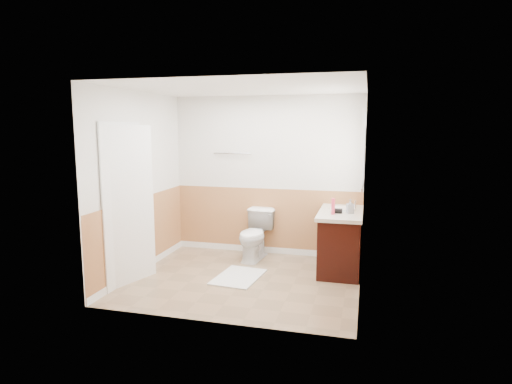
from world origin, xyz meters
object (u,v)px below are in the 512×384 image
(toilet, at_px, (255,235))
(lotion_bottle, at_px, (333,206))
(bath_mat, at_px, (238,277))
(soap_dispenser, at_px, (350,206))
(vanity_cabinet, at_px, (341,242))

(toilet, xyz_separation_m, lotion_bottle, (1.21, -0.45, 0.58))
(bath_mat, bearing_deg, soap_dispenser, 21.45)
(lotion_bottle, bearing_deg, toilet, 159.71)
(vanity_cabinet, bearing_deg, bath_mat, -152.55)
(vanity_cabinet, xyz_separation_m, lotion_bottle, (-0.10, -0.26, 0.56))
(toilet, height_order, bath_mat, toilet)
(toilet, xyz_separation_m, vanity_cabinet, (1.31, -0.19, 0.02))
(toilet, relative_size, lotion_bottle, 3.43)
(lotion_bottle, bearing_deg, vanity_cabinet, 68.68)
(vanity_cabinet, distance_m, lotion_bottle, 0.62)
(bath_mat, distance_m, soap_dispenser, 1.80)
(soap_dispenser, bearing_deg, toilet, 167.83)
(toilet, distance_m, bath_mat, 0.94)
(vanity_cabinet, height_order, lotion_bottle, lotion_bottle)
(toilet, bearing_deg, bath_mat, -84.02)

